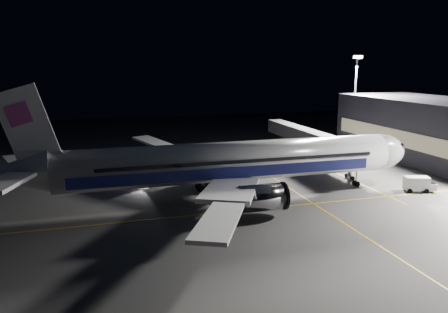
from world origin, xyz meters
The scene contains 13 objects.
ground centered at (0.00, 0.00, 0.00)m, with size 200.00×200.00×0.00m, color #4C4C4F.
guide_line_main centered at (10.00, 0.00, 0.01)m, with size 0.25×80.00×0.01m, color gold.
guide_line_cross centered at (0.00, -6.00, 0.01)m, with size 70.00×0.25×0.01m, color gold.
guide_line_side centered at (22.00, 10.00, 0.01)m, with size 0.25×40.00×0.01m, color gold.
airliner centered at (-1.08, 0.00, 5.16)m, with size 61.48×54.22×16.64m.
terminal centered at (45.98, 14.00, 6.00)m, with size 18.12×40.00×12.00m.
jet_bridge centered at (22.00, 18.06, 4.58)m, with size 3.60×34.40×6.30m.
floodlight_mast_north centered at (40.00, 31.99, 12.37)m, with size 2.40×0.68×20.70m.
service_truck centered at (27.88, -5.25, 1.24)m, with size 4.84×3.09×2.31m.
baggage_tug centered at (-11.21, 9.19, 0.88)m, with size 3.22×2.94×1.91m.
safety_cone_a centered at (0.29, 8.49, 0.28)m, with size 0.37×0.37×0.55m, color #FF4B0A.
safety_cone_b centered at (-1.73, 4.00, 0.33)m, with size 0.44×0.44×0.66m, color #FF4B0A.
safety_cone_c centered at (-3.74, 4.20, 0.33)m, with size 0.44×0.44×0.65m, color #FF4B0A.
Camera 1 is at (-17.85, -57.56, 18.93)m, focal length 35.00 mm.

